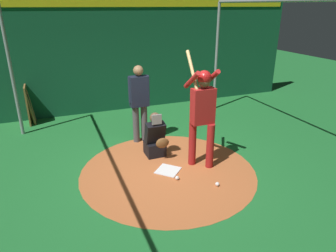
{
  "coord_description": "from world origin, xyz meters",
  "views": [
    {
      "loc": [
        4.85,
        -1.9,
        3.03
      ],
      "look_at": [
        0.0,
        0.0,
        0.95
      ],
      "focal_mm": 32.49,
      "sensor_mm": 36.0,
      "label": 1
    }
  ],
  "objects_px": {
    "batter": "(202,109)",
    "catcher": "(155,139)",
    "baseball_1": "(177,178)",
    "baseball_0": "(217,184)",
    "bat_rack": "(29,105)",
    "home_plate": "(168,170)",
    "umpire": "(139,100)"
  },
  "relations": [
    {
      "from": "batter",
      "to": "catcher",
      "type": "distance_m",
      "value": 1.3
    },
    {
      "from": "batter",
      "to": "baseball_1",
      "type": "bearing_deg",
      "value": -61.52
    },
    {
      "from": "catcher",
      "to": "baseball_0",
      "type": "distance_m",
      "value": 1.7
    },
    {
      "from": "batter",
      "to": "catcher",
      "type": "relative_size",
      "value": 2.29
    },
    {
      "from": "bat_rack",
      "to": "baseball_1",
      "type": "distance_m",
      "value": 5.03
    },
    {
      "from": "batter",
      "to": "bat_rack",
      "type": "xyz_separation_m",
      "value": [
        -3.93,
        -3.25,
        -0.7
      ]
    },
    {
      "from": "home_plate",
      "to": "baseball_0",
      "type": "bearing_deg",
      "value": 37.1
    },
    {
      "from": "baseball_1",
      "to": "home_plate",
      "type": "bearing_deg",
      "value": -174.19
    },
    {
      "from": "baseball_0",
      "to": "baseball_1",
      "type": "bearing_deg",
      "value": -127.88
    },
    {
      "from": "umpire",
      "to": "baseball_1",
      "type": "bearing_deg",
      "value": 3.67
    },
    {
      "from": "baseball_0",
      "to": "home_plate",
      "type": "bearing_deg",
      "value": -142.9
    },
    {
      "from": "umpire",
      "to": "home_plate",
      "type": "bearing_deg",
      "value": 3.16
    },
    {
      "from": "home_plate",
      "to": "batter",
      "type": "height_order",
      "value": "batter"
    },
    {
      "from": "baseball_0",
      "to": "baseball_1",
      "type": "height_order",
      "value": "same"
    },
    {
      "from": "home_plate",
      "to": "catcher",
      "type": "xyz_separation_m",
      "value": [
        -0.72,
        -0.01,
        0.38
      ]
    },
    {
      "from": "baseball_1",
      "to": "baseball_0",
      "type": "bearing_deg",
      "value": 52.12
    },
    {
      "from": "baseball_0",
      "to": "catcher",
      "type": "bearing_deg",
      "value": -157.75
    },
    {
      "from": "bat_rack",
      "to": "baseball_0",
      "type": "relative_size",
      "value": 14.2
    },
    {
      "from": "home_plate",
      "to": "catcher",
      "type": "height_order",
      "value": "catcher"
    },
    {
      "from": "batter",
      "to": "baseball_1",
      "type": "xyz_separation_m",
      "value": [
        0.36,
        -0.66,
        -1.16
      ]
    },
    {
      "from": "batter",
      "to": "catcher",
      "type": "xyz_separation_m",
      "value": [
        -0.73,
        -0.7,
        -0.81
      ]
    },
    {
      "from": "bat_rack",
      "to": "baseball_1",
      "type": "relative_size",
      "value": 14.2
    },
    {
      "from": "catcher",
      "to": "home_plate",
      "type": "bearing_deg",
      "value": 0.45
    },
    {
      "from": "umpire",
      "to": "baseball_1",
      "type": "distance_m",
      "value": 2.18
    },
    {
      "from": "batter",
      "to": "baseball_0",
      "type": "height_order",
      "value": "batter"
    },
    {
      "from": "catcher",
      "to": "bat_rack",
      "type": "bearing_deg",
      "value": -141.49
    },
    {
      "from": "catcher",
      "to": "bat_rack",
      "type": "distance_m",
      "value": 4.09
    },
    {
      "from": "home_plate",
      "to": "baseball_1",
      "type": "bearing_deg",
      "value": 5.81
    },
    {
      "from": "home_plate",
      "to": "baseball_0",
      "type": "xyz_separation_m",
      "value": [
        0.83,
        0.63,
        0.03
      ]
    },
    {
      "from": "batter",
      "to": "umpire",
      "type": "xyz_separation_m",
      "value": [
        -1.58,
        -0.78,
        -0.18
      ]
    },
    {
      "from": "batter",
      "to": "umpire",
      "type": "distance_m",
      "value": 1.77
    },
    {
      "from": "umpire",
      "to": "bat_rack",
      "type": "relative_size",
      "value": 1.72
    }
  ]
}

